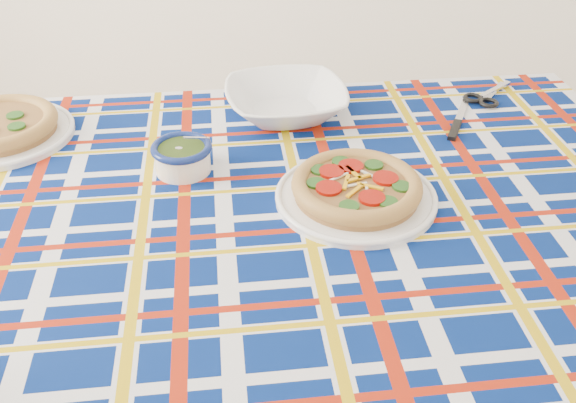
% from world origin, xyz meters
% --- Properties ---
extents(dining_table, '(2.06, 1.65, 0.84)m').
position_xyz_m(dining_table, '(0.52, 0.42, 0.76)').
color(dining_table, brown).
rests_on(dining_table, floor).
extents(tablecloth, '(2.11, 1.70, 0.12)m').
position_xyz_m(tablecloth, '(0.52, 0.42, 0.79)').
color(tablecloth, navy).
rests_on(tablecloth, dining_table).
extents(main_focaccia_plate, '(0.44, 0.44, 0.07)m').
position_xyz_m(main_focaccia_plate, '(0.71, 0.47, 0.88)').
color(main_focaccia_plate, brown).
rests_on(main_focaccia_plate, tablecloth).
extents(pesto_bowl, '(0.16, 0.16, 0.08)m').
position_xyz_m(pesto_bowl, '(0.32, 0.50, 0.89)').
color(pesto_bowl, '#1F310D').
rests_on(pesto_bowl, tablecloth).
extents(serving_bowl, '(0.41, 0.41, 0.08)m').
position_xyz_m(serving_bowl, '(0.48, 0.82, 0.88)').
color(serving_bowl, white).
rests_on(serving_bowl, tablecloth).
extents(table_knife, '(0.06, 0.26, 0.01)m').
position_xyz_m(table_knife, '(0.92, 0.93, 0.85)').
color(table_knife, silver).
rests_on(table_knife, tablecloth).
extents(kitchen_scissors, '(0.19, 0.24, 0.02)m').
position_xyz_m(kitchen_scissors, '(1.01, 1.08, 0.85)').
color(kitchen_scissors, silver).
rests_on(kitchen_scissors, tablecloth).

